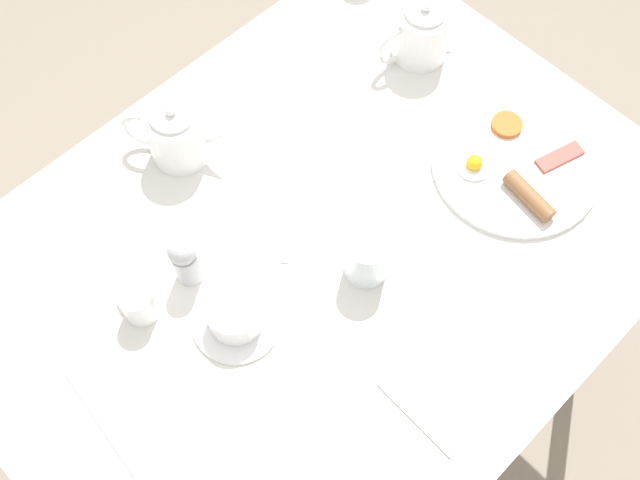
# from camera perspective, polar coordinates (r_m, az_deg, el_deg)

# --- Properties ---
(ground_plane) EXTENTS (8.00, 8.00, 0.00)m
(ground_plane) POSITION_cam_1_polar(r_m,az_deg,el_deg) (1.97, -0.00, -10.36)
(ground_plane) COLOR gray
(table) EXTENTS (0.90, 1.18, 0.77)m
(table) POSITION_cam_1_polar(r_m,az_deg,el_deg) (1.32, -0.00, -1.82)
(table) COLOR silver
(table) RESTS_ON ground_plane
(breakfast_plate) EXTENTS (0.30, 0.30, 0.04)m
(breakfast_plate) POSITION_cam_1_polar(r_m,az_deg,el_deg) (1.37, 14.66, 5.55)
(breakfast_plate) COLOR white
(breakfast_plate) RESTS_ON table
(teapot_near) EXTENTS (0.11, 0.20, 0.13)m
(teapot_near) POSITION_cam_1_polar(r_m,az_deg,el_deg) (1.46, 7.70, 15.36)
(teapot_near) COLOR white
(teapot_near) RESTS_ON table
(teapot_far) EXTENTS (0.17, 0.13, 0.13)m
(teapot_far) POSITION_cam_1_polar(r_m,az_deg,el_deg) (1.33, -10.92, 7.94)
(teapot_far) COLOR white
(teapot_far) RESTS_ON table
(teacup_with_saucer_left) EXTENTS (0.15, 0.15, 0.06)m
(teacup_with_saucer_left) POSITION_cam_1_polar(r_m,az_deg,el_deg) (1.18, -6.46, -5.73)
(teacup_with_saucer_left) COLOR white
(teacup_with_saucer_left) RESTS_ON table
(water_glass_short) EXTENTS (0.07, 0.07, 0.10)m
(water_glass_short) POSITION_cam_1_polar(r_m,az_deg,el_deg) (1.20, 3.62, -1.32)
(water_glass_short) COLOR white
(water_glass_short) RESTS_ON table
(creamer_jug) EXTENTS (0.08, 0.06, 0.07)m
(creamer_jug) POSITION_cam_1_polar(r_m,az_deg,el_deg) (1.21, -13.70, -4.65)
(creamer_jug) COLOR white
(creamer_jug) RESTS_ON table
(salt_grinder) EXTENTS (0.05, 0.05, 0.11)m
(salt_grinder) POSITION_cam_1_polar(r_m,az_deg,el_deg) (1.20, -10.24, -1.47)
(salt_grinder) COLOR #BCBCC1
(salt_grinder) RESTS_ON table
(fork_by_plate) EXTENTS (0.13, 0.13, 0.00)m
(fork_by_plate) POSITION_cam_1_polar(r_m,az_deg,el_deg) (1.28, -2.58, 1.67)
(fork_by_plate) COLOR silver
(fork_by_plate) RESTS_ON table
(knife_by_plate) EXTENTS (0.22, 0.03, 0.00)m
(knife_by_plate) POSITION_cam_1_polar(r_m,az_deg,el_deg) (1.20, -16.00, -13.51)
(knife_by_plate) COLOR silver
(knife_by_plate) RESTS_ON table
(spoon_for_tea) EXTENTS (0.15, 0.02, 0.00)m
(spoon_for_tea) POSITION_cam_1_polar(r_m,az_deg,el_deg) (1.16, 7.30, -13.25)
(spoon_for_tea) COLOR silver
(spoon_for_tea) RESTS_ON table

